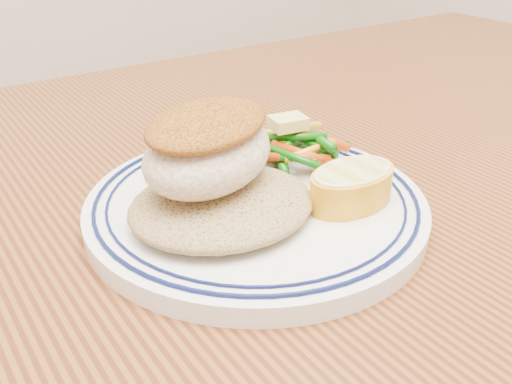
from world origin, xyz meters
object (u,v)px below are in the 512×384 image
object	(u,v)px
lemon_wedge	(352,185)
vegetable_pile	(287,148)
fish_fillet	(208,146)
dining_table	(289,315)
plate	(256,204)
rice_pilaf	(222,200)

from	to	relation	value
lemon_wedge	vegetable_pile	bearing A→B (deg)	87.85
vegetable_pile	fish_fillet	bearing A→B (deg)	-163.17
dining_table	plate	size ratio (longest dim) A/B	5.97
rice_pilaf	lemon_wedge	size ratio (longest dim) A/B	1.81
dining_table	vegetable_pile	size ratio (longest dim) A/B	14.41
rice_pilaf	fish_fillet	world-z (taller)	fish_fillet
fish_fillet	vegetable_pile	xyz separation A→B (m)	(0.09, 0.03, -0.03)
rice_pilaf	lemon_wedge	xyz separation A→B (m)	(0.09, -0.04, 0.00)
fish_fillet	vegetable_pile	bearing A→B (deg)	16.83
lemon_wedge	dining_table	bearing A→B (deg)	134.98
plate	vegetable_pile	world-z (taller)	vegetable_pile
rice_pilaf	dining_table	bearing A→B (deg)	-6.72
dining_table	vegetable_pile	xyz separation A→B (m)	(0.03, 0.05, 0.13)
fish_fillet	lemon_wedge	xyz separation A→B (m)	(0.09, -0.05, -0.03)
dining_table	vegetable_pile	distance (m)	0.14
fish_fillet	lemon_wedge	distance (m)	0.11
plate	rice_pilaf	world-z (taller)	rice_pilaf
dining_table	lemon_wedge	world-z (taller)	lemon_wedge
vegetable_pile	lemon_wedge	size ratio (longest dim) A/B	1.42
fish_fillet	plate	bearing A→B (deg)	-13.87
dining_table	lemon_wedge	distance (m)	0.13
dining_table	vegetable_pile	world-z (taller)	vegetable_pile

